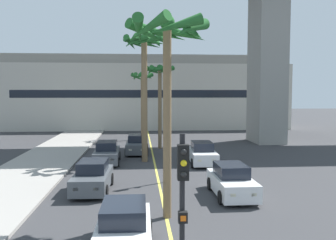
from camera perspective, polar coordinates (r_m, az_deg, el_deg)
The scene contains 14 objects.
lane_stripe_center at distance 24.41m, azimuth -1.84°, elevation -7.71°, with size 0.14×56.00×0.01m, color #DBCC4C.
pier_building_backdrop at distance 52.49m, azimuth -3.28°, elevation 4.16°, with size 38.79×8.04×10.01m.
car_queue_front at distance 30.88m, azimuth -4.77°, elevation -3.83°, with size 1.92×4.14×1.56m.
car_queue_second at distance 26.46m, azimuth 5.28°, elevation -5.20°, with size 1.92×4.15×1.56m.
car_queue_third at distance 12.35m, azimuth -6.79°, elevation -16.44°, with size 1.86×4.11×1.56m.
car_queue_fourth at distance 18.67m, azimuth 9.72°, elevation -9.28°, with size 1.86×4.11×1.56m.
car_queue_fifth at distance 19.71m, azimuth -11.48°, elevation -8.58°, with size 1.93×4.15×1.56m.
car_queue_sixth at distance 26.97m, azimuth -9.36°, elevation -5.06°, with size 1.89×4.13×1.56m.
traffic_light_median_near at distance 8.23m, azimuth 2.25°, elevation -12.49°, with size 0.24×0.37×4.20m.
traffic_light_median_far at distance 20.75m, azimuth -0.20°, elevation -2.26°, with size 0.24×0.37×4.20m.
palm_tree_near_median at distance 27.07m, azimuth -3.67°, elevation 9.15°, with size 3.17×3.22×9.24m.
palm_tree_mid_median at distance 39.89m, azimuth -3.97°, elevation 5.27°, with size 2.53×2.64×7.28m.
palm_tree_far_median at distance 14.89m, azimuth -0.10°, elevation 10.85°, with size 3.44×3.43×8.11m.
palm_tree_farthest_median at distance 33.33m, azimuth -1.27°, elevation 6.10°, with size 2.70×2.81×7.53m.
Camera 1 is at (-1.08, 0.16, 5.10)m, focal length 39.72 mm.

